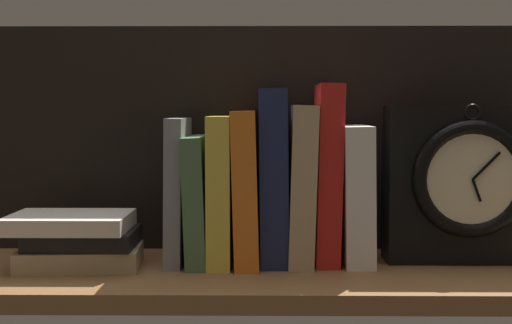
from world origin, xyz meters
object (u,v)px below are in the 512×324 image
(book_white_catcher, at_px, (354,194))
(book_gray_chess, at_px, (178,190))
(book_navy_bierce, at_px, (273,176))
(book_red_requiem, at_px, (327,173))
(book_green_romantic, at_px, (198,199))
(book_tan_shortstories, at_px, (301,184))
(framed_clock, at_px, (465,183))
(book_stack_side, at_px, (78,240))
(book_orange_pandolfini, at_px, (246,186))
(book_yellow_seinlanguage, at_px, (221,189))

(book_white_catcher, bearing_deg, book_gray_chess, 180.00)
(book_gray_chess, height_order, book_white_catcher, book_gray_chess)
(book_navy_bierce, bearing_deg, book_red_requiem, 0.00)
(book_green_romantic, height_order, book_tan_shortstories, book_tan_shortstories)
(framed_clock, bearing_deg, book_navy_bierce, 178.87)
(book_tan_shortstories, bearing_deg, book_stack_side, -171.87)
(book_orange_pandolfini, height_order, book_stack_side, book_orange_pandolfini)
(book_tan_shortstories, xyz_separation_m, book_red_requiem, (0.04, 0.00, 0.02))
(book_white_catcher, bearing_deg, book_orange_pandolfini, 180.00)
(book_orange_pandolfini, xyz_separation_m, book_stack_side, (-0.24, -0.05, -0.07))
(book_green_romantic, xyz_separation_m, book_orange_pandolfini, (0.07, 0.00, 0.02))
(book_green_romantic, height_order, framed_clock, framed_clock)
(book_green_romantic, distance_m, framed_clock, 0.39)
(book_green_romantic, bearing_deg, book_tan_shortstories, 0.00)
(book_red_requiem, xyz_separation_m, book_white_catcher, (0.04, 0.00, -0.03))
(book_orange_pandolfini, distance_m, book_tan_shortstories, 0.08)
(book_gray_chess, distance_m, book_stack_side, 0.16)
(book_gray_chess, xyz_separation_m, book_tan_shortstories, (0.18, 0.00, 0.01))
(book_white_catcher, bearing_deg, book_navy_bierce, 180.00)
(book_red_requiem, height_order, book_stack_side, book_red_requiem)
(book_green_romantic, relative_size, framed_clock, 0.80)
(book_red_requiem, bearing_deg, book_tan_shortstories, 180.00)
(book_navy_bierce, height_order, book_white_catcher, book_navy_bierce)
(book_yellow_seinlanguage, bearing_deg, book_stack_side, -167.23)
(book_tan_shortstories, xyz_separation_m, framed_clock, (0.24, -0.01, 0.00))
(book_gray_chess, bearing_deg, book_orange_pandolfini, 0.00)
(book_green_romantic, xyz_separation_m, framed_clock, (0.39, -0.01, 0.02))
(book_navy_bierce, relative_size, book_red_requiem, 0.97)
(book_red_requiem, relative_size, book_white_catcher, 1.30)
(book_green_romantic, distance_m, book_yellow_seinlanguage, 0.04)
(book_orange_pandolfini, bearing_deg, book_navy_bierce, 0.00)
(framed_clock, bearing_deg, book_orange_pandolfini, 179.01)
(book_green_romantic, bearing_deg, book_yellow_seinlanguage, 0.00)
(book_navy_bierce, height_order, book_tan_shortstories, book_navy_bierce)
(book_yellow_seinlanguage, xyz_separation_m, book_tan_shortstories, (0.12, -0.00, 0.01))
(book_yellow_seinlanguage, xyz_separation_m, book_stack_side, (-0.20, -0.05, -0.07))
(book_white_catcher, bearing_deg, book_green_romantic, 180.00)
(book_red_requiem, distance_m, framed_clock, 0.20)
(book_red_requiem, height_order, book_white_catcher, book_red_requiem)
(book_green_romantic, relative_size, book_stack_side, 1.00)
(book_green_romantic, xyz_separation_m, book_yellow_seinlanguage, (0.03, 0.00, 0.01))
(book_gray_chess, relative_size, book_navy_bierce, 0.84)
(book_orange_pandolfini, xyz_separation_m, book_white_catcher, (0.16, 0.00, -0.01))
(framed_clock, xyz_separation_m, book_stack_side, (-0.55, -0.04, -0.08))
(book_green_romantic, relative_size, book_orange_pandolfini, 0.83)
(book_green_romantic, relative_size, book_yellow_seinlanguage, 0.86)
(book_white_catcher, distance_m, framed_clock, 0.16)
(book_gray_chess, bearing_deg, book_red_requiem, 0.00)
(book_green_romantic, distance_m, book_navy_bierce, 0.12)
(book_orange_pandolfini, distance_m, book_navy_bierce, 0.04)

